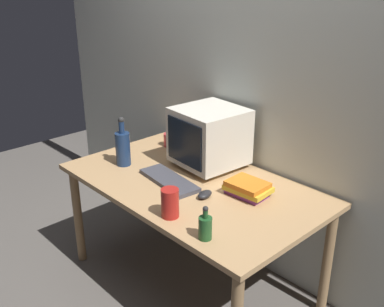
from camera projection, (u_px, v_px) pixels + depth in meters
ground_plane at (192, 282)px, 2.86m from camera, size 6.00×6.00×0.00m
back_wall at (253, 77)px, 2.69m from camera, size 4.00×0.08×2.50m
desk at (192, 194)px, 2.62m from camera, size 1.52×0.88×0.71m
crt_monitor at (209, 137)px, 2.73m from camera, size 0.41×0.41×0.37m
keyboard at (169, 180)px, 2.58m from camera, size 0.43×0.20×0.02m
computer_mouse at (205, 194)px, 2.41m from camera, size 0.08×0.11×0.04m
bottle_tall at (123, 147)px, 2.77m from camera, size 0.09×0.09×0.31m
bottle_short at (205, 227)px, 2.03m from camera, size 0.06×0.06×0.17m
book_stack at (247, 188)px, 2.42m from camera, size 0.25×0.19×0.08m
mug at (170, 140)px, 3.09m from camera, size 0.12×0.08×0.09m
metal_canister at (170, 203)px, 2.21m from camera, size 0.09×0.09×0.15m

